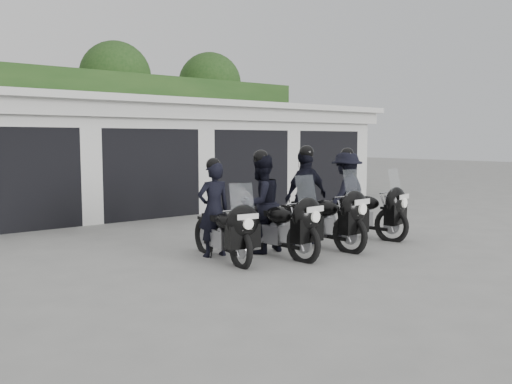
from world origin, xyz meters
TOP-DOWN VIEW (x-y plane):
  - ground at (0.00, 0.00)m, footprint 80.00×80.00m
  - garage_block at (-0.00, 8.06)m, footprint 16.40×6.80m
  - background_vegetation at (0.37, 12.92)m, footprint 20.00×3.90m
  - police_bike_a at (-1.32, 0.69)m, footprint 0.75×1.94m
  - police_bike_b at (-0.48, 0.51)m, footprint 0.87×2.10m
  - police_bike_c at (0.64, 0.56)m, footprint 1.06×2.18m
  - police_bike_d at (1.95, 0.74)m, footprint 1.19×2.08m

SIDE VIEW (x-z plane):
  - ground at x=0.00m, z-range 0.00..0.00m
  - police_bike_a at x=-1.32m, z-range -0.17..1.52m
  - police_bike_b at x=-0.48m, z-range -0.14..1.68m
  - police_bike_d at x=1.95m, z-range -0.14..1.70m
  - police_bike_c at x=0.64m, z-range -0.15..1.75m
  - garage_block at x=0.00m, z-range -0.06..2.90m
  - background_vegetation at x=0.37m, z-range -0.13..5.67m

